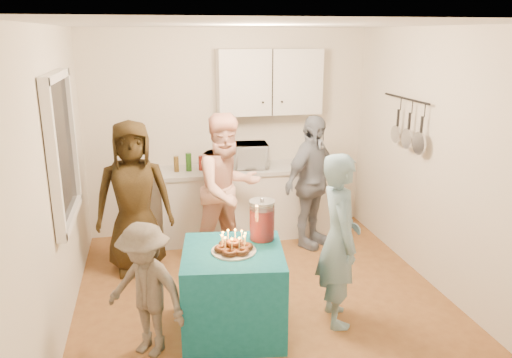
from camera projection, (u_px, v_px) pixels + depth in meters
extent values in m
plane|color=brown|center=(264.00, 301.00, 4.90)|extent=(4.00, 4.00, 0.00)
plane|color=white|center=(265.00, 24.00, 4.17)|extent=(4.00, 4.00, 0.00)
plane|color=silver|center=(229.00, 133.00, 6.41)|extent=(3.60, 3.60, 0.00)
plane|color=silver|center=(55.00, 186.00, 4.17)|extent=(4.00, 4.00, 0.00)
plane|color=silver|center=(442.00, 163.00, 4.91)|extent=(4.00, 4.00, 0.00)
cube|color=black|center=(61.00, 149.00, 4.38)|extent=(0.04, 1.00, 1.20)
cube|color=white|center=(249.00, 203.00, 6.41)|extent=(2.20, 0.58, 0.86)
cube|color=beige|center=(249.00, 169.00, 6.29)|extent=(2.24, 0.62, 0.05)
cube|color=white|center=(269.00, 82.00, 6.19)|extent=(1.30, 0.30, 0.80)
cube|color=black|center=(402.00, 121.00, 5.46)|extent=(0.12, 1.00, 0.60)
imported|color=white|center=(245.00, 155.00, 6.23)|extent=(0.58, 0.42, 0.30)
cube|color=#116374|center=(233.00, 291.00, 4.32)|extent=(0.96, 0.96, 0.76)
cylinder|color=red|center=(262.00, 221.00, 4.41)|extent=(0.22, 0.22, 0.34)
imported|color=#7AA0B2|center=(339.00, 240.00, 4.37)|extent=(0.44, 0.61, 1.57)
imported|color=#4F3916|center=(134.00, 198.00, 5.34)|extent=(0.84, 0.57, 1.67)
imported|color=#FF9A85|center=(228.00, 190.00, 5.55)|extent=(1.02, 0.93, 1.71)
imported|color=#0F1B33|center=(311.00, 182.00, 5.99)|extent=(1.00, 0.89, 1.62)
imported|color=#574E45|center=(146.00, 290.00, 3.96)|extent=(0.83, 0.79, 1.13)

